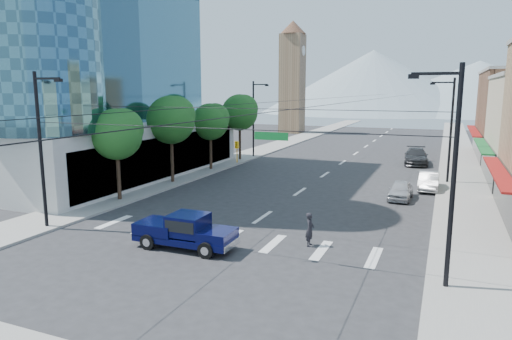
% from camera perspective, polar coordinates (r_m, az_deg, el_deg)
% --- Properties ---
extents(ground, '(160.00, 160.00, 0.00)m').
position_cam_1_polar(ground, '(23.91, -4.60, -9.56)').
color(ground, '#28282B').
rests_on(ground, ground).
extents(sidewalk_left, '(4.00, 120.00, 0.15)m').
position_cam_1_polar(sidewalk_left, '(64.53, 2.15, 2.94)').
color(sidewalk_left, gray).
rests_on(sidewalk_left, ground).
extents(sidewalk_right, '(4.00, 120.00, 0.15)m').
position_cam_1_polar(sidewalk_right, '(60.54, 23.96, 1.62)').
color(sidewalk_right, gray).
rests_on(sidewalk_right, ground).
extents(office_tower, '(29.50, 27.00, 30.00)m').
position_cam_1_polar(office_tower, '(50.31, -25.54, 16.44)').
color(office_tower, '#B7B7B2').
rests_on(office_tower, ground).
extents(clock_tower, '(4.80, 4.80, 20.40)m').
position_cam_1_polar(clock_tower, '(86.34, 4.57, 11.72)').
color(clock_tower, '#8C6B4C').
rests_on(clock_tower, ground).
extents(mountain_left, '(80.00, 80.00, 22.00)m').
position_cam_1_polar(mountain_left, '(171.91, 14.39, 10.69)').
color(mountain_left, gray).
rests_on(mountain_left, ground).
extents(mountain_right, '(90.00, 90.00, 18.00)m').
position_cam_1_polar(mountain_right, '(180.26, 26.05, 9.32)').
color(mountain_right, gray).
rests_on(mountain_right, ground).
extents(tree_near, '(3.65, 3.64, 6.71)m').
position_cam_1_polar(tree_near, '(33.92, -16.78, 4.50)').
color(tree_near, black).
rests_on(tree_near, ground).
extents(tree_midnear, '(4.09, 4.09, 7.52)m').
position_cam_1_polar(tree_midnear, '(39.52, -10.37, 6.36)').
color(tree_midnear, black).
rests_on(tree_midnear, ground).
extents(tree_midfar, '(3.65, 3.64, 6.71)m').
position_cam_1_polar(tree_midfar, '(45.58, -5.54, 6.18)').
color(tree_midfar, black).
rests_on(tree_midfar, ground).
extents(tree_far, '(4.09, 4.09, 7.52)m').
position_cam_1_polar(tree_far, '(51.81, -1.88, 7.34)').
color(tree_far, black).
rests_on(tree_far, ground).
extents(signal_rig, '(21.80, 0.20, 9.00)m').
position_cam_1_polar(signal_rig, '(21.82, -5.52, 1.13)').
color(signal_rig, black).
rests_on(signal_rig, ground).
extents(lamp_pole_nw, '(2.00, 0.25, 9.00)m').
position_cam_1_polar(lamp_pole_nw, '(54.34, -0.21, 6.78)').
color(lamp_pole_nw, black).
rests_on(lamp_pole_nw, ground).
extents(lamp_pole_ne, '(2.00, 0.25, 9.00)m').
position_cam_1_polar(lamp_pole_ne, '(42.11, 23.04, 5.05)').
color(lamp_pole_ne, black).
rests_on(lamp_pole_ne, ground).
extents(pickup_truck, '(5.35, 2.14, 1.80)m').
position_cam_1_polar(pickup_truck, '(23.68, -8.89, -7.46)').
color(pickup_truck, '#070937').
rests_on(pickup_truck, ground).
extents(pedestrian, '(0.46, 0.67, 1.77)m').
position_cam_1_polar(pedestrian, '(23.89, 6.75, -7.38)').
color(pedestrian, black).
rests_on(pedestrian, ground).
extents(parked_car_near, '(1.67, 3.98, 1.34)m').
position_cam_1_polar(parked_car_near, '(35.38, 17.62, -2.42)').
color(parked_car_near, '#B7B8BD').
rests_on(parked_car_near, ground).
extents(parked_car_mid, '(1.52, 4.32, 1.42)m').
position_cam_1_polar(parked_car_mid, '(39.36, 20.79, -1.32)').
color(parked_car_mid, silver).
rests_on(parked_car_mid, ground).
extents(parked_car_far, '(2.87, 6.10, 1.72)m').
position_cam_1_polar(parked_car_far, '(52.47, 19.37, 1.62)').
color(parked_car_far, '#2E2F31').
rests_on(parked_car_far, ground).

